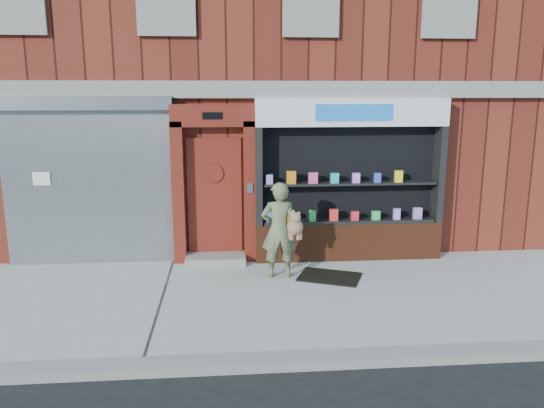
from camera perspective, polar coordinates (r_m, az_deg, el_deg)
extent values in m
plane|color=#9E9E99|center=(8.35, -1.05, -9.93)|extent=(80.00, 80.00, 0.00)
cube|color=gray|center=(6.39, 0.31, -16.67)|extent=(60.00, 0.30, 0.12)
cube|color=#5A1C14|center=(13.76, -2.87, 15.73)|extent=(12.00, 8.00, 8.00)
cube|color=gray|center=(9.66, -1.91, 12.21)|extent=(12.00, 0.16, 0.30)
cube|color=gray|center=(10.13, -19.06, 1.60)|extent=(3.00, 0.10, 2.80)
cube|color=slate|center=(9.92, -19.75, 10.19)|extent=(3.10, 0.30, 0.24)
cube|color=white|center=(10.26, -23.56, 2.51)|extent=(0.30, 0.01, 0.24)
cube|color=#56160E|center=(9.80, -10.02, 1.15)|extent=(0.22, 0.28, 2.60)
cube|color=#56160E|center=(9.77, -2.40, 1.29)|extent=(0.22, 0.28, 2.60)
cube|color=#56160E|center=(9.59, -6.41, 9.46)|extent=(1.50, 0.28, 0.40)
cube|color=black|center=(9.45, -6.43, 9.42)|extent=(0.35, 0.01, 0.12)
cube|color=maroon|center=(9.89, -6.19, 0.77)|extent=(1.00, 0.06, 2.20)
cylinder|color=black|center=(9.77, -6.26, 3.31)|extent=(0.28, 0.02, 0.28)
cylinder|color=#56160E|center=(9.76, -6.26, 3.31)|extent=(0.34, 0.02, 0.34)
cube|color=gray|center=(9.91, -6.07, -5.93)|extent=(1.10, 0.55, 0.15)
cube|color=slate|center=(9.60, -2.37, 1.71)|extent=(0.10, 0.02, 0.18)
cube|color=maroon|center=(10.18, 8.15, -3.88)|extent=(3.50, 0.40, 0.70)
cube|color=black|center=(9.66, -1.45, 2.99)|extent=(0.12, 0.40, 1.80)
cube|color=black|center=(10.42, 17.46, 3.10)|extent=(0.12, 0.40, 1.80)
cube|color=black|center=(10.08, 8.13, 3.25)|extent=(3.30, 0.03, 1.80)
cube|color=black|center=(10.08, 8.21, -1.80)|extent=(3.20, 0.36, 0.06)
cube|color=black|center=(9.93, 8.34, 2.23)|extent=(3.20, 0.36, 0.04)
cube|color=white|center=(9.79, 8.57, 9.75)|extent=(3.50, 0.40, 0.50)
cube|color=blue|center=(9.60, 8.86, 9.69)|extent=(1.40, 0.01, 0.30)
cube|color=teal|center=(9.74, -0.29, -1.32)|extent=(0.12, 0.09, 0.22)
cube|color=yellow|center=(9.78, 2.05, -1.29)|extent=(0.12, 0.09, 0.21)
cube|color=green|center=(9.84, 4.37, -1.25)|extent=(0.12, 0.09, 0.21)
cube|color=red|center=(9.91, 6.65, -1.17)|extent=(0.15, 0.09, 0.22)
cube|color=#E7283E|center=(10.00, 8.89, -1.26)|extent=(0.14, 0.09, 0.17)
cube|color=green|center=(10.10, 11.10, -1.21)|extent=(0.15, 0.09, 0.17)
cube|color=#BB88F6|center=(10.21, 13.26, -1.05)|extent=(0.12, 0.09, 0.21)
cube|color=#A777D7|center=(10.34, 15.37, -0.97)|extent=(0.16, 0.09, 0.22)
cube|color=#9F7CDF|center=(9.60, -0.29, 2.67)|extent=(0.12, 0.09, 0.17)
cube|color=orange|center=(9.64, 2.08, 2.87)|extent=(0.17, 0.09, 0.23)
cube|color=#E44C89|center=(9.70, 4.43, 2.81)|extent=(0.17, 0.09, 0.20)
cube|color=#24B2B5|center=(9.77, 6.75, 2.79)|extent=(0.15, 0.09, 0.19)
cube|color=#CC89F8|center=(9.86, 9.03, 2.79)|extent=(0.13, 0.09, 0.18)
cube|color=blue|center=(9.96, 11.27, 2.79)|extent=(0.12, 0.09, 0.18)
cube|color=yellow|center=(10.08, 13.46, 2.91)|extent=(0.14, 0.09, 0.22)
imported|color=#5F6945|center=(8.95, 0.74, -2.82)|extent=(0.60, 0.40, 1.65)
sphere|color=#8F5C47|center=(8.92, 2.49, -2.47)|extent=(0.28, 0.28, 0.28)
sphere|color=#8F5C47|center=(8.83, 2.54, -1.51)|extent=(0.18, 0.18, 0.18)
sphere|color=#8F5C47|center=(8.81, 2.19, -1.05)|extent=(0.06, 0.06, 0.06)
sphere|color=#8F5C47|center=(8.82, 2.90, -1.03)|extent=(0.06, 0.06, 0.06)
cylinder|color=#8F5C47|center=(8.94, 1.90, -3.34)|extent=(0.06, 0.06, 0.17)
cylinder|color=#8F5C47|center=(8.97, 3.07, -3.31)|extent=(0.06, 0.06, 0.17)
cylinder|color=#8F5C47|center=(8.93, 2.15, -3.37)|extent=(0.06, 0.06, 0.17)
cylinder|color=#8F5C47|center=(8.94, 2.85, -3.35)|extent=(0.06, 0.06, 0.17)
cube|color=black|center=(9.20, 6.20, -7.79)|extent=(1.21, 1.04, 0.03)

